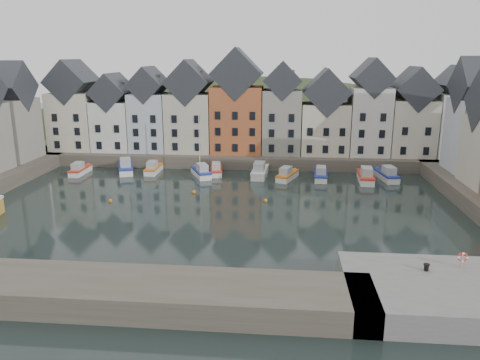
# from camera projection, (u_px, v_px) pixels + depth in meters

# --- Properties ---
(ground) EXTENTS (260.00, 260.00, 0.00)m
(ground) POSITION_uv_depth(u_px,v_px,m) (214.00, 213.00, 56.36)
(ground) COLOR black
(ground) RESTS_ON ground
(far_quay) EXTENTS (90.00, 16.00, 2.00)m
(far_quay) POSITION_uv_depth(u_px,v_px,m) (238.00, 154.00, 84.98)
(far_quay) COLOR #474236
(far_quay) RESTS_ON ground
(near_quay) EXTENTS (18.00, 10.00, 2.00)m
(near_quay) POSITION_uv_depth(u_px,v_px,m) (467.00, 295.00, 34.88)
(near_quay) COLOR #60605E
(near_quay) RESTS_ON ground
(near_wall) EXTENTS (50.00, 6.00, 2.00)m
(near_wall) POSITION_uv_depth(u_px,v_px,m) (43.00, 289.00, 35.82)
(near_wall) COLOR #474236
(near_wall) RESTS_ON ground
(hillside) EXTENTS (153.60, 70.40, 64.00)m
(hillside) POSITION_uv_depth(u_px,v_px,m) (248.00, 209.00, 114.86)
(hillside) COLOR #26351A
(hillside) RESTS_ON ground
(far_terrace) EXTENTS (72.37, 8.16, 17.78)m
(far_terrace) POSITION_uv_depth(u_px,v_px,m) (255.00, 112.00, 80.76)
(far_terrace) COLOR beige
(far_terrace) RESTS_ON far_quay
(mooring_buoys) EXTENTS (20.50, 5.50, 0.50)m
(mooring_buoys) POSITION_uv_depth(u_px,v_px,m) (190.00, 198.00, 61.81)
(mooring_buoys) COLOR orange
(mooring_buoys) RESTS_ON ground
(boat_a) EXTENTS (1.89, 5.82, 2.22)m
(boat_a) POSITION_uv_depth(u_px,v_px,m) (80.00, 170.00, 74.81)
(boat_a) COLOR silver
(boat_a) RESTS_ON ground
(boat_b) EXTENTS (4.45, 7.36, 2.70)m
(boat_b) POSITION_uv_depth(u_px,v_px,m) (126.00, 167.00, 75.89)
(boat_b) COLOR silver
(boat_b) RESTS_ON ground
(boat_c) EXTENTS (1.83, 5.83, 2.24)m
(boat_c) POSITION_uv_depth(u_px,v_px,m) (153.00, 169.00, 75.67)
(boat_c) COLOR silver
(boat_c) RESTS_ON ground
(boat_d) EXTENTS (4.31, 6.49, 11.93)m
(boat_d) POSITION_uv_depth(u_px,v_px,m) (201.00, 172.00, 73.22)
(boat_d) COLOR silver
(boat_d) RESTS_ON ground
(boat_e) EXTENTS (2.63, 6.05, 2.25)m
(boat_e) POSITION_uv_depth(u_px,v_px,m) (216.00, 170.00, 74.70)
(boat_e) COLOR silver
(boat_e) RESTS_ON ground
(boat_f) EXTENTS (2.59, 7.09, 2.68)m
(boat_f) POSITION_uv_depth(u_px,v_px,m) (260.00, 171.00, 73.25)
(boat_f) COLOR silver
(boat_f) RESTS_ON ground
(boat_g) EXTENTS (3.75, 6.25, 2.29)m
(boat_g) POSITION_uv_depth(u_px,v_px,m) (287.00, 175.00, 71.45)
(boat_g) COLOR silver
(boat_g) RESTS_ON ground
(boat_h) EXTENTS (2.28, 6.27, 2.37)m
(boat_h) POSITION_uv_depth(u_px,v_px,m) (321.00, 175.00, 71.56)
(boat_h) COLOR silver
(boat_h) RESTS_ON ground
(boat_i) EXTENTS (2.52, 6.90, 2.60)m
(boat_i) POSITION_uv_depth(u_px,v_px,m) (366.00, 177.00, 70.19)
(boat_i) COLOR silver
(boat_i) RESTS_ON ground
(boat_j) EXTENTS (3.01, 6.66, 2.47)m
(boat_j) POSITION_uv_depth(u_px,v_px,m) (387.00, 175.00, 71.31)
(boat_j) COLOR silver
(boat_j) RESTS_ON ground
(mooring_bollard) EXTENTS (0.48, 0.48, 0.56)m
(mooring_bollard) POSITION_uv_depth(u_px,v_px,m) (426.00, 267.00, 36.54)
(mooring_bollard) COLOR black
(mooring_bollard) RESTS_ON near_quay
(life_ring_post) EXTENTS (0.80, 0.17, 1.30)m
(life_ring_post) POSITION_uv_depth(u_px,v_px,m) (463.00, 258.00, 36.92)
(life_ring_post) COLOR gray
(life_ring_post) RESTS_ON near_quay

